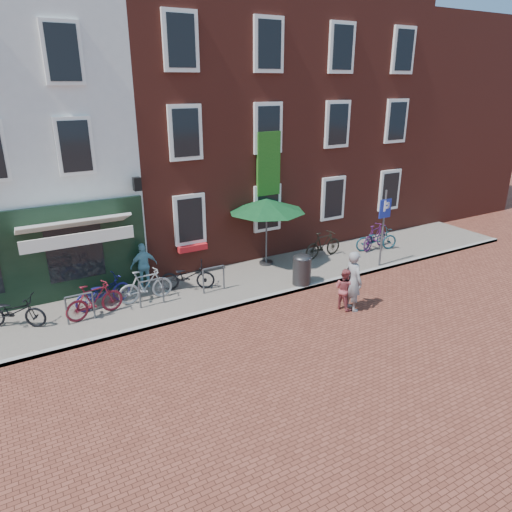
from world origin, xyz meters
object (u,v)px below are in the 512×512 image
bicycle_2 (103,292)px  bicycle_7 (375,237)px  bicycle_6 (376,239)px  bicycle_1 (94,300)px  bicycle_5 (323,244)px  bicycle_0 (14,311)px  parasol (267,203)px  woman (353,281)px  cafe_person (144,265)px  boy (344,289)px  bicycle_3 (145,285)px  litter_bin (302,268)px  parking_sign (384,219)px  bicycle_4 (187,276)px

bicycle_2 → bicycle_7: 10.42m
bicycle_6 → bicycle_7: (0.07, 0.16, 0.05)m
bicycle_1 → bicycle_5: (8.43, 0.62, 0.00)m
bicycle_0 → bicycle_7: bearing=-59.3°
parasol → bicycle_7: (4.55, -0.70, -1.77)m
woman → cafe_person: bearing=51.4°
boy → bicycle_6: bearing=-67.8°
bicycle_7 → cafe_person: bearing=66.9°
woman → bicycle_3: 6.12m
bicycle_2 → bicycle_5: bearing=-103.3°
litter_bin → bicycle_0: bearing=169.8°
cafe_person → bicycle_3: size_ratio=0.89×
bicycle_0 → bicycle_5: 10.42m
bicycle_2 → bicycle_7: bearing=-104.8°
boy → bicycle_0: boy is taller
litter_bin → cafe_person: cafe_person is taller
bicycle_2 → woman: bearing=-133.8°
bicycle_2 → parking_sign: bearing=-113.8°
litter_bin → bicycle_2: 6.16m
bicycle_4 → bicycle_5: bearing=-64.6°
parasol → litter_bin: bearing=-87.8°
cafe_person → bicycle_2: cafe_person is taller
litter_bin → woman: (0.35, -2.06, 0.24)m
bicycle_5 → bicycle_6: bicycle_5 is taller
bicycle_7 → woman: bearing=112.7°
bicycle_5 → bicycle_7: (2.34, -0.25, 0.00)m
parking_sign → woman: bearing=-146.5°
bicycle_4 → parasol: bearing=-55.6°
bicycle_2 → boy: bearing=-133.5°
bicycle_5 → bicycle_7: size_ratio=1.00×
boy → bicycle_2: bearing=45.9°
parking_sign → boy: bearing=-150.1°
bicycle_3 → cafe_person: bearing=-16.4°
bicycle_3 → bicycle_4: (1.40, 0.15, -0.05)m
woman → bicycle_6: bearing=-47.4°
bicycle_3 → bicycle_6: size_ratio=0.97×
bicycle_0 → bicycle_7: bicycle_7 is taller
bicycle_3 → bicycle_4: 1.41m
bicycle_1 → bicycle_5: bearing=-96.7°
bicycle_1 → bicycle_7: same height
boy → bicycle_0: (-8.46, 3.39, -0.08)m
bicycle_2 → bicycle_4: size_ratio=1.00×
parasol → boy: size_ratio=2.17×
bicycle_0 → bicycle_1: (1.99, -0.46, 0.05)m
bicycle_1 → bicycle_3: size_ratio=1.00×
boy → bicycle_7: bearing=-66.9°
bicycle_4 → boy: bearing=-110.2°
parking_sign → bicycle_4: bearing=167.3°
bicycle_0 → bicycle_4: size_ratio=1.00×
bicycle_3 → bicycle_5: size_ratio=1.00×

